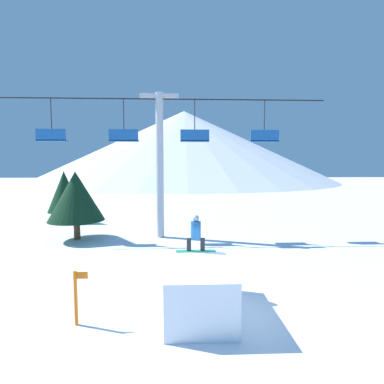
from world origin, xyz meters
The scene contains 8 objects.
ground_plane centered at (0.00, 0.00, 0.00)m, with size 220.00×220.00×0.00m, color white.
mountain_ridge centered at (0.00, 83.03, 10.52)m, with size 87.06×87.06×21.04m.
snow_ramp centered at (-0.90, 0.29, 0.79)m, with size 2.01×3.45×1.57m.
snowboarder centered at (-0.91, 1.52, 2.22)m, with size 1.39×0.35×1.30m.
chairlift centered at (-2.72, 10.25, 5.36)m, with size 20.79×0.48×9.12m.
pine_tree_near centered at (-7.88, 9.88, 2.71)m, with size 3.40×3.40×4.25m.
pine_tree_far centered at (-10.83, 15.83, 2.51)m, with size 2.65×2.65×4.18m.
trail_marker centered at (-4.45, -0.36, 0.85)m, with size 0.41×0.10×1.59m.
Camera 1 is at (-1.48, -8.77, 4.57)m, focal length 28.00 mm.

